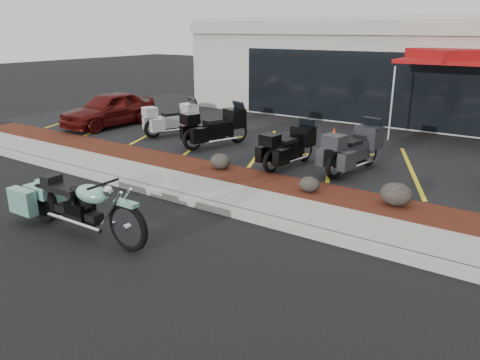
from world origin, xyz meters
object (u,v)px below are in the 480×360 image
Objects in this scene: touring_white at (193,115)px; parked_car at (109,109)px; popup_canopy at (455,57)px; hero_cruiser at (128,220)px; traffic_cone at (334,135)px.

parked_car reaches higher than touring_white.
popup_canopy is at bearing 26.29° from parked_car.
popup_canopy is (10.56, 4.98, 1.93)m from parked_car.
parked_car is (-3.25, -0.86, 0.02)m from touring_white.
parked_car is at bearing 139.97° from hero_cruiser.
parked_car is 7.84× the size of traffic_cone.
touring_white is at bearing 121.91° from hero_cruiser.
traffic_cone is at bearing -137.95° from popup_canopy.
parked_car is at bearing -163.65° from traffic_cone.
hero_cruiser is at bearing -88.79° from traffic_cone.
touring_white is 4.81m from traffic_cone.
hero_cruiser is at bearing -37.89° from parked_car.
parked_car is 11.83m from popup_canopy.
parked_car reaches higher than traffic_cone.
touring_white reaches higher than traffic_cone.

